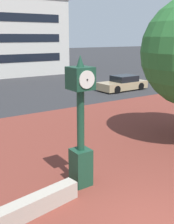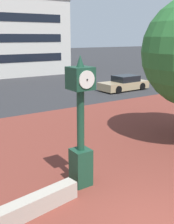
% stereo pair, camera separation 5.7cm
% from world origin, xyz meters
% --- Properties ---
extents(plaza_brick_paving, '(44.00, 15.67, 0.01)m').
position_xyz_m(plaza_brick_paving, '(0.00, 3.84, 0.00)').
color(plaza_brick_paving, brown).
rests_on(plaza_brick_paving, ground).
extents(planter_wall, '(3.22, 0.94, 0.50)m').
position_xyz_m(planter_wall, '(-2.42, 2.17, 0.25)').
color(planter_wall, '#ADA393').
rests_on(planter_wall, ground).
extents(street_clock, '(0.66, 0.77, 4.06)m').
position_xyz_m(street_clock, '(-0.32, 2.83, 1.90)').
color(street_clock, '#19422D').
rests_on(street_clock, ground).
extents(car_street_mid, '(4.54, 2.11, 1.28)m').
position_xyz_m(car_street_mid, '(11.40, 14.64, 0.57)').
color(car_street_mid, tan).
rests_on(car_street_mid, ground).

